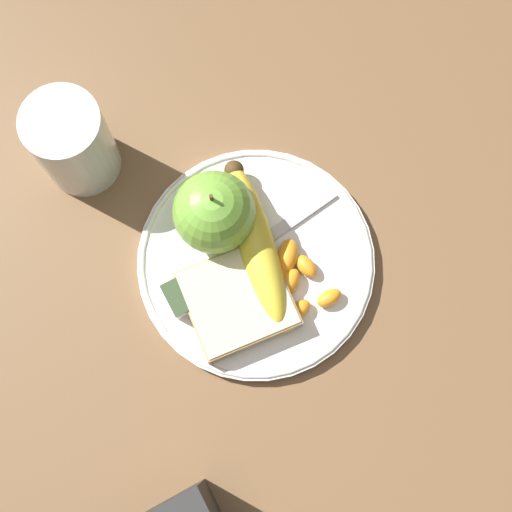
{
  "coord_description": "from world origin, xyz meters",
  "views": [
    {
      "loc": [
        -0.08,
        -0.15,
        0.71
      ],
      "look_at": [
        0.0,
        0.0,
        0.03
      ],
      "focal_mm": 50.0,
      "sensor_mm": 36.0,
      "label": 1
    }
  ],
  "objects": [
    {
      "name": "ground_plane",
      "position": [
        0.0,
        0.0,
        0.0
      ],
      "size": [
        3.0,
        3.0,
        0.0
      ],
      "primitive_type": "plane",
      "color": "brown"
    },
    {
      "name": "plate",
      "position": [
        0.0,
        0.0,
        0.01
      ],
      "size": [
        0.24,
        0.24,
        0.01
      ],
      "color": "white",
      "rests_on": "ground_plane"
    },
    {
      "name": "juice_glass",
      "position": [
        -0.11,
        0.18,
        0.05
      ],
      "size": [
        0.08,
        0.08,
        0.11
      ],
      "color": "silver",
      "rests_on": "ground_plane"
    },
    {
      "name": "apple",
      "position": [
        -0.02,
        0.05,
        0.05
      ],
      "size": [
        0.08,
        0.08,
        0.09
      ],
      "color": "#72B23D",
      "rests_on": "plate"
    },
    {
      "name": "banana",
      "position": [
        0.01,
        0.02,
        0.03
      ],
      "size": [
        0.07,
        0.17,
        0.04
      ],
      "color": "yellow",
      "rests_on": "plate"
    },
    {
      "name": "bread_slice",
      "position": [
        -0.04,
        -0.03,
        0.02
      ],
      "size": [
        0.11,
        0.1,
        0.02
      ],
      "color": "tan",
      "rests_on": "plate"
    },
    {
      "name": "fork",
      "position": [
        0.01,
        0.01,
        0.01
      ],
      "size": [
        0.17,
        0.04,
        0.0
      ],
      "rotation": [
        0.0,
        0.0,
        9.56
      ],
      "color": "#B2B2B7",
      "rests_on": "plate"
    },
    {
      "name": "jam_packet",
      "position": [
        -0.08,
        0.0,
        0.02
      ],
      "size": [
        0.04,
        0.04,
        0.02
      ],
      "color": "silver",
      "rests_on": "plate"
    },
    {
      "name": "orange_segment_0",
      "position": [
        -0.0,
        -0.01,
        0.02
      ],
      "size": [
        0.02,
        0.03,
        0.01
      ],
      "color": "orange",
      "rests_on": "plate"
    },
    {
      "name": "orange_segment_1",
      "position": [
        0.0,
        -0.03,
        0.02
      ],
      "size": [
        0.04,
        0.02,
        0.02
      ],
      "color": "orange",
      "rests_on": "plate"
    },
    {
      "name": "orange_segment_2",
      "position": [
        -0.0,
        -0.07,
        0.02
      ],
      "size": [
        0.04,
        0.03,
        0.02
      ],
      "color": "orange",
      "rests_on": "plate"
    },
    {
      "name": "orange_segment_3",
      "position": [
        0.04,
        -0.07,
        0.02
      ],
      "size": [
        0.03,
        0.02,
        0.01
      ],
      "color": "orange",
      "rests_on": "plate"
    },
    {
      "name": "orange_segment_4",
      "position": [
        0.01,
        -0.07,
        0.02
      ],
      "size": [
        0.03,
        0.02,
        0.01
      ],
      "color": "orange",
      "rests_on": "plate"
    },
    {
      "name": "orange_segment_5",
      "position": [
        0.04,
        -0.03,
        0.02
      ],
      "size": [
        0.02,
        0.03,
        0.02
      ],
      "color": "orange",
      "rests_on": "plate"
    },
    {
      "name": "orange_segment_6",
      "position": [
        0.02,
        -0.04,
        0.02
      ],
      "size": [
        0.03,
        0.03,
        0.02
      ],
      "color": "orange",
      "rests_on": "plate"
    },
    {
      "name": "orange_segment_7",
      "position": [
        0.03,
        -0.01,
        0.02
      ],
      "size": [
        0.04,
        0.04,
        0.02
      ],
      "color": "orange",
      "rests_on": "plate"
    },
    {
      "name": "orange_segment_8",
      "position": [
        0.01,
        -0.02,
        0.02
      ],
      "size": [
        0.02,
        0.03,
        0.02
      ],
      "color": "orange",
      "rests_on": "plate"
    }
  ]
}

